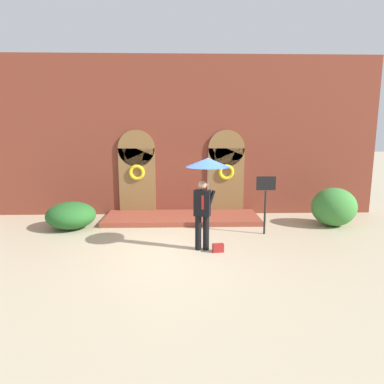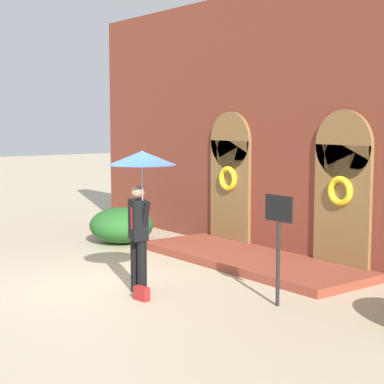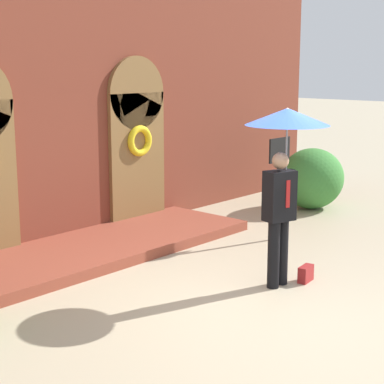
% 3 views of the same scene
% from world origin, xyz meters
% --- Properties ---
extents(ground_plane, '(80.00, 80.00, 0.00)m').
position_xyz_m(ground_plane, '(0.00, 0.00, 0.00)').
color(ground_plane, tan).
extents(building_facade, '(14.00, 2.30, 5.60)m').
position_xyz_m(building_facade, '(-0.00, 4.15, 2.68)').
color(building_facade, brown).
rests_on(building_facade, ground).
extents(person_with_umbrella, '(1.10, 1.10, 2.36)m').
position_xyz_m(person_with_umbrella, '(0.62, 0.10, 1.91)').
color(person_with_umbrella, black).
rests_on(person_with_umbrella, ground).
extents(handbag, '(0.29, 0.16, 0.22)m').
position_xyz_m(handbag, '(0.91, -0.10, 0.11)').
color(handbag, maroon).
rests_on(handbag, ground).
extents(sign_post, '(0.56, 0.06, 1.72)m').
position_xyz_m(sign_post, '(2.45, 1.41, 1.16)').
color(sign_post, black).
rests_on(sign_post, ground).
extents(shrub_left, '(1.52, 1.48, 0.83)m').
position_xyz_m(shrub_left, '(-3.46, 2.17, 0.41)').
color(shrub_left, '#235B23').
rests_on(shrub_left, ground).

